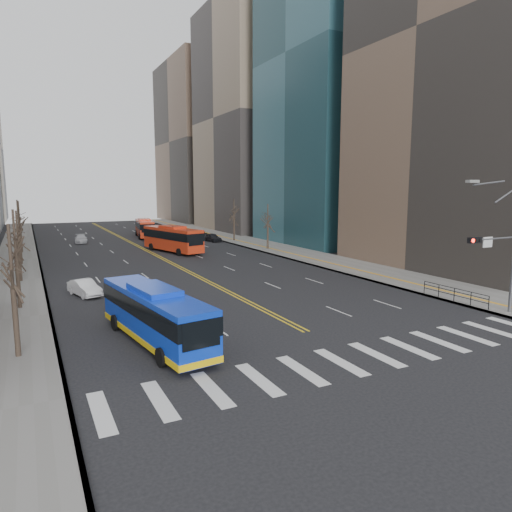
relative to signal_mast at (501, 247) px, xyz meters
The scene contains 16 objects.
ground 14.73m from the signal_mast, behind, with size 220.00×220.00×0.00m, color black.
sidewalk_right 43.43m from the signal_mast, 85.04° to the left, with size 7.00×130.00×0.15m, color slate.
sidewalk_left 52.80m from the signal_mast, 125.14° to the left, with size 5.00×130.00×0.15m, color slate.
crosswalk 14.73m from the signal_mast, behind, with size 26.70×4.00×0.01m.
centerline 54.98m from the signal_mast, 104.56° to the left, with size 0.55×100.00×0.01m.
office_towers 70.52m from the signal_mast, 101.59° to the left, with size 83.00×134.00×58.00m.
signal_mast is the anchor object (origin of this frame).
pedestrian_railing 5.71m from the signal_mast, 82.40° to the left, with size 0.06×6.06×1.02m.
street_trees 38.71m from the signal_mast, 122.76° to the left, with size 35.20×47.20×7.60m.
blue_bus 23.49m from the signal_mast, 166.93° to the left, with size 3.97×11.58×3.32m.
red_bus_near 43.27m from the signal_mast, 104.53° to the left, with size 5.58×11.96×3.69m.
red_bus_far 63.77m from the signal_mast, 98.88° to the left, with size 3.89×10.92×3.40m.
car_white 31.94m from the signal_mast, 142.10° to the left, with size 1.42×4.08×1.34m, color silver.
car_dark_mid 51.30m from the signal_mast, 91.42° to the left, with size 1.66×4.12×1.41m, color black.
car_silver 62.73m from the signal_mast, 109.78° to the left, with size 1.87×4.59×1.33m, color #ABABB1.
car_dark_far 56.34m from the signal_mast, 91.29° to the left, with size 2.26×4.90×1.36m, color black.
Camera 1 is at (-15.15, -18.05, 8.87)m, focal length 32.00 mm.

